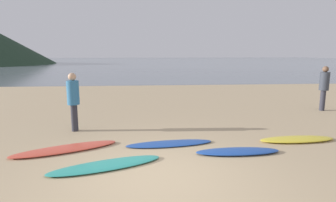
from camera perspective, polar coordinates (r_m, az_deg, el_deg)
The scene contains 9 objects.
ground_plane at distance 14.97m, azimuth -4.12°, elevation 0.84°, with size 120.00×120.00×0.20m, color tan.
ocean_water at distance 69.22m, azimuth -4.69°, elevation 8.06°, with size 140.00×100.00×0.01m, color slate.
surfboard_0 at distance 7.03m, azimuth -20.21°, elevation -9.16°, with size 2.40×0.59×0.08m, color #D84C38.
surfboard_1 at distance 5.86m, azimuth -12.53°, elevation -12.69°, with size 2.28×0.57×0.07m, color teal.
surfboard_2 at distance 7.00m, azimuth 0.33°, elevation -8.70°, with size 2.17×0.51×0.06m, color #1E479E.
surfboard_3 at distance 6.62m, azimuth 14.08°, elevation -9.97°, with size 1.92×0.50×0.09m, color #1E479E.
surfboard_4 at distance 8.01m, azimuth 24.92°, elevation -7.10°, with size 2.00×0.55×0.09m, color yellow.
person_0 at distance 8.42m, azimuth -18.82°, elevation 0.75°, with size 0.34×0.34×1.69m.
person_1 at distance 12.42m, azimuth 29.32°, elevation 2.94°, with size 0.35×0.35×1.74m.
Camera 1 is at (-0.16, -4.78, 2.27)m, focal length 29.78 mm.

